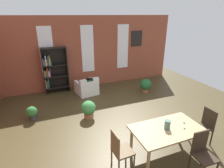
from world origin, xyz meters
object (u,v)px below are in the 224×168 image
Objects in this scene: potted_plant_corner at (89,109)px; potted_plant_window at (32,113)px; vase_on_table at (167,125)px; potted_plant_by_shelf at (146,85)px; dining_chair_head_right at (205,125)px; dining_chair_near_right at (202,152)px; armchair_white at (87,88)px; dining_table at (167,132)px; bookshelf_tall at (53,70)px; dining_chair_head_left at (120,150)px.

potted_plant_corner reaches higher than potted_plant_window.
vase_on_table is 0.36× the size of potted_plant_by_shelf.
dining_chair_near_right is (-0.81, -0.69, 0.00)m from dining_chair_head_right.
dining_chair_near_right is 4.84m from potted_plant_window.
vase_on_table is 0.23× the size of armchair_white.
dining_chair_near_right is at bearing -75.96° from armchair_white.
dining_chair_near_right reaches higher than potted_plant_by_shelf.
armchair_white is 2.02× the size of potted_plant_window.
dining_chair_head_right is (1.20, 0.00, -0.33)m from vase_on_table.
vase_on_table is 0.46× the size of potted_plant_window.
bookshelf_tall reaches higher than dining_table.
potted_plant_corner is (0.79, -2.54, -0.68)m from bookshelf_tall.
dining_table reaches higher than potted_plant_window.
dining_chair_head_right is at bearing 0.04° from vase_on_table.
potted_plant_by_shelf is at bearing -16.85° from armchair_white.
dining_chair_head_right reaches higher than potted_plant_corner.
bookshelf_tall is at bearing 107.30° from potted_plant_corner.
dining_chair_head_right is 0.50× the size of bookshelf_tall.
bookshelf_tall reaches higher than dining_chair_near_right.
bookshelf_tall reaches higher than dining_chair_head_left.
dining_table is at bearing -66.98° from bookshelf_tall.
dining_table is 0.19m from vase_on_table.
dining_chair_head_right is 1.03× the size of armchair_white.
dining_chair_head_left reaches higher than vase_on_table.
dining_chair_near_right is 6.04m from bookshelf_tall.
dining_chair_head_left is (-2.36, -0.00, 0.00)m from dining_chair_head_right.
vase_on_table is 4.25m from armchair_white.
potted_plant_by_shelf is (0.38, 3.40, -0.20)m from dining_chair_head_right.
potted_plant_window is (-1.70, 0.53, -0.06)m from potted_plant_corner.
bookshelf_tall is at bearing 112.85° from vase_on_table.
potted_plant_by_shelf is at bearing 51.17° from dining_chair_head_left.
bookshelf_tall is 2.32m from potted_plant_window.
potted_plant_window is at bearing 145.81° from dining_chair_head_right.
dining_chair_head_right reaches higher than potted_plant_window.
bookshelf_tall is (-3.23, 4.82, 0.48)m from dining_chair_head_right.
dining_table is 1.70× the size of dining_chair_head_right.
bookshelf_tall is at bearing 150.10° from armchair_white.
potted_plant_corner is at bearing -158.35° from potted_plant_by_shelf.
dining_chair_head_right is 2.07× the size of potted_plant_window.
dining_chair_head_left is (-1.55, 0.69, 0.00)m from dining_chair_near_right.
potted_plant_corner is at bearing -17.30° from potted_plant_window.
dining_table is 1.19m from dining_chair_head_left.
vase_on_table is 0.86m from dining_chair_near_right.
vase_on_table is 0.22× the size of dining_chair_head_left.
vase_on_table is 2.65m from potted_plant_corner.
dining_chair_head_left is 3.34m from potted_plant_window.
bookshelf_tall reaches higher than dining_chair_head_right.
dining_chair_near_right is at bearing -61.37° from potted_plant_corner.
dining_chair_head_right is (1.18, 0.00, -0.13)m from dining_table.
dining_chair_near_right is 4.27m from potted_plant_by_shelf.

